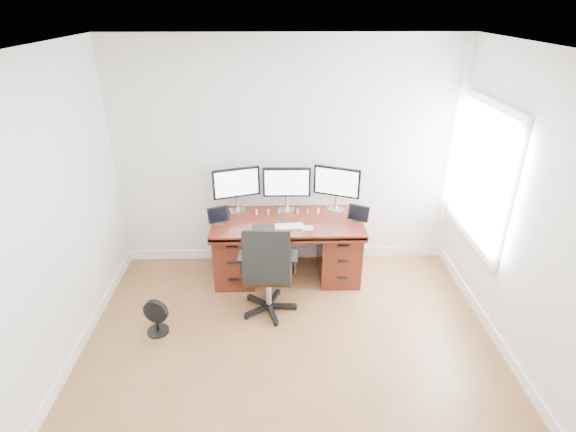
{
  "coord_description": "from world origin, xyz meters",
  "views": [
    {
      "loc": [
        -0.11,
        -2.74,
        3.02
      ],
      "look_at": [
        0.0,
        1.5,
        0.95
      ],
      "focal_mm": 28.0,
      "sensor_mm": 36.0,
      "label": 1
    }
  ],
  "objects_px": {
    "monitor_center": "(287,184)",
    "floor_fan": "(156,318)",
    "keyboard": "(289,226)",
    "office_chair": "(268,285)",
    "desk": "(287,246)"
  },
  "relations": [
    {
      "from": "monitor_center",
      "to": "floor_fan",
      "type": "bearing_deg",
      "value": -135.48
    },
    {
      "from": "floor_fan",
      "to": "keyboard",
      "type": "distance_m",
      "value": 1.67
    },
    {
      "from": "keyboard",
      "to": "floor_fan",
      "type": "bearing_deg",
      "value": -152.86
    },
    {
      "from": "office_chair",
      "to": "desk",
      "type": "bearing_deg",
      "value": 75.83
    },
    {
      "from": "floor_fan",
      "to": "monitor_center",
      "type": "xyz_separation_m",
      "value": [
        1.32,
        1.24,
        0.91
      ]
    },
    {
      "from": "desk",
      "to": "floor_fan",
      "type": "relative_size",
      "value": 4.62
    },
    {
      "from": "office_chair",
      "to": "keyboard",
      "type": "relative_size",
      "value": 3.37
    },
    {
      "from": "floor_fan",
      "to": "office_chair",
      "type": "bearing_deg",
      "value": 29.49
    },
    {
      "from": "office_chair",
      "to": "monitor_center",
      "type": "bearing_deg",
      "value": 79.84
    },
    {
      "from": "monitor_center",
      "to": "office_chair",
      "type": "bearing_deg",
      "value": -101.48
    },
    {
      "from": "floor_fan",
      "to": "keyboard",
      "type": "relative_size",
      "value": 1.18
    },
    {
      "from": "desk",
      "to": "keyboard",
      "type": "bearing_deg",
      "value": -84.97
    },
    {
      "from": "monitor_center",
      "to": "desk",
      "type": "bearing_deg",
      "value": -88.78
    },
    {
      "from": "monitor_center",
      "to": "keyboard",
      "type": "distance_m",
      "value": 0.54
    },
    {
      "from": "floor_fan",
      "to": "desk",
      "type": "bearing_deg",
      "value": 52.17
    }
  ]
}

